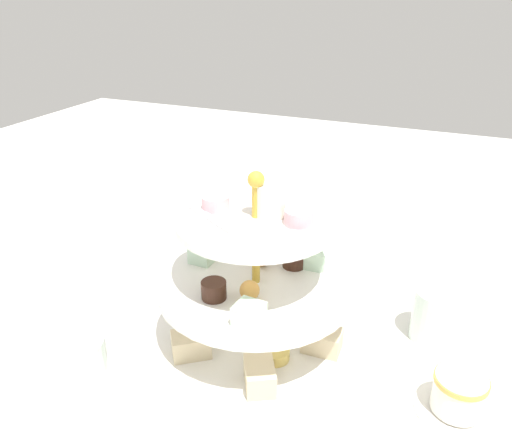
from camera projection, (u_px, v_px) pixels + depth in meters
The scene contains 7 objects.
ground_plane at pixel (256, 344), 0.68m from camera, with size 2.40×2.40×0.00m, color silver.
tiered_serving_stand at pixel (256, 299), 0.65m from camera, with size 0.30×0.30×0.25m.
water_glass_tall_right at pixel (78, 397), 0.50m from camera, with size 0.07×0.07×0.14m, color silver.
water_glass_short_left at pixel (436, 315), 0.67m from camera, with size 0.06×0.06×0.07m, color silver.
teacup_with_saucer at pixel (458, 396), 0.56m from camera, with size 0.09×0.09×0.05m.
butter_knife_left at pixel (115, 275), 0.84m from camera, with size 0.17×0.01×0.00m, color silver.
water_glass_mid_back at pixel (321, 245), 0.83m from camera, with size 0.06×0.06×0.10m, color silver.
Camera 1 is at (0.21, -0.50, 0.44)m, focal length 35.51 mm.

